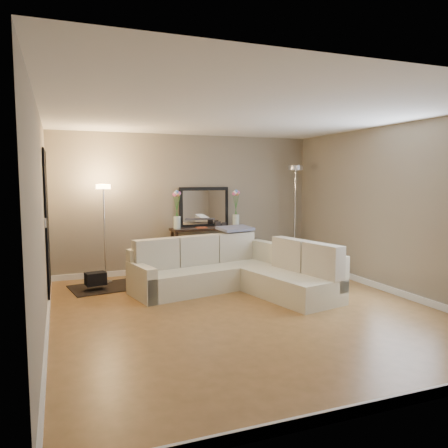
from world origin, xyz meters
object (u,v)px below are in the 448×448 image
object	(u,v)px
sectional_sofa	(235,271)
console_table	(203,247)
floor_lamp_lit	(104,214)
floor_lamp_unlit	(295,196)

from	to	relation	value
sectional_sofa	console_table	xyz separation A→B (m)	(-0.05, 1.46, 0.17)
floor_lamp_lit	floor_lamp_unlit	bearing A→B (deg)	-0.14
console_table	sectional_sofa	bearing A→B (deg)	-87.88
console_table	floor_lamp_lit	distance (m)	1.96
sectional_sofa	floor_lamp_lit	distance (m)	2.42
console_table	floor_lamp_lit	size ratio (longest dim) A/B	0.83
sectional_sofa	floor_lamp_unlit	bearing A→B (deg)	34.99
sectional_sofa	floor_lamp_unlit	world-z (taller)	floor_lamp_unlit
sectional_sofa	console_table	distance (m)	1.47
floor_lamp_unlit	sectional_sofa	bearing A→B (deg)	-145.01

